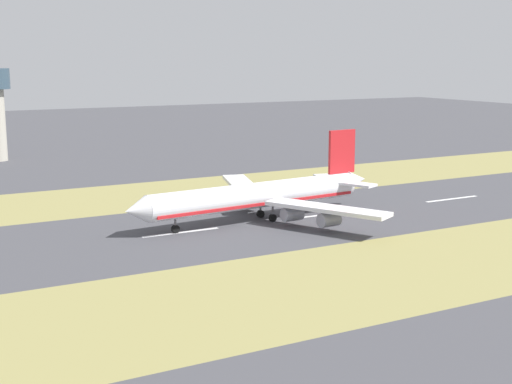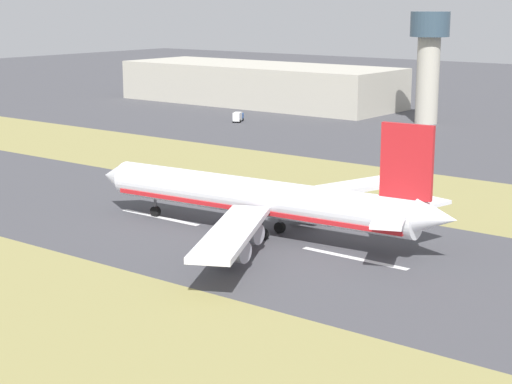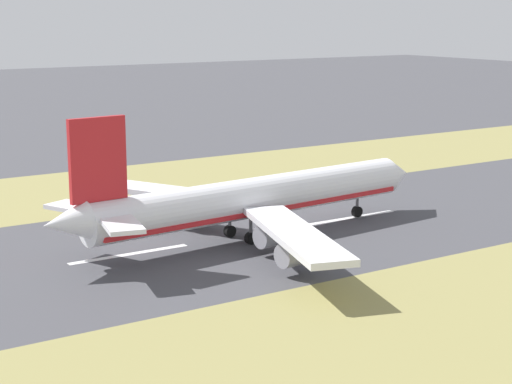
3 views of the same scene
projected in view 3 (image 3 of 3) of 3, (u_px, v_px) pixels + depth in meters
The scene contains 6 objects.
ground_plane at pixel (263, 232), 132.23m from camera, with size 800.00×800.00×0.00m, color #424247.
grass_median_west at pixel (138, 184), 169.16m from camera, with size 40.00×600.00×0.01m, color olive.
grass_median_east at pixel (485, 318), 95.30m from camera, with size 40.00×600.00×0.01m, color olive.
centreline_dash_mid at pixel (129, 254), 120.20m from camera, with size 1.20×18.00×0.01m, color silver.
centreline_dash_far at pixel (351, 218), 141.50m from camera, with size 1.20×18.00×0.01m, color silver.
airplane_main_jet at pixel (246, 200), 126.85m from camera, with size 63.90×67.22×20.20m.
Camera 3 is at (106.84, -70.64, 33.46)m, focal length 60.00 mm.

